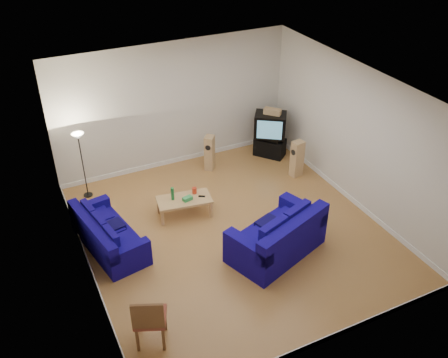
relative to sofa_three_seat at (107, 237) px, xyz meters
name	(u,v)px	position (x,y,z in m)	size (l,w,h in m)	color
room	(233,170)	(2.50, -0.64, 1.26)	(6.01, 6.51, 3.21)	brown
sofa_three_seat	(107,237)	(0.00, 0.00, 0.00)	(1.21, 2.10, 0.76)	#0C0459
sofa_loveseat	(278,239)	(3.02, -1.64, 0.08)	(2.17, 1.65, 0.96)	#0C0459
coffee_table	(184,201)	(1.82, 0.37, 0.09)	(1.25, 0.76, 0.43)	tan
bottle	(173,194)	(1.60, 0.45, 0.29)	(0.07, 0.07, 0.30)	#197233
tissue_box	(187,199)	(1.87, 0.29, 0.19)	(0.21, 0.11, 0.09)	green
red_canister	(194,191)	(2.12, 0.47, 0.21)	(0.10, 0.10, 0.14)	red
remote	(202,196)	(2.21, 0.28, 0.15)	(0.15, 0.05, 0.02)	black
tv_stand	(270,147)	(4.87, 1.87, -0.04)	(0.78, 0.44, 0.48)	black
av_receiver	(273,137)	(4.93, 1.83, 0.25)	(0.46, 0.37, 0.11)	black
television	(270,125)	(4.86, 1.88, 0.61)	(0.99, 0.93, 0.62)	black
centre_speaker	(272,112)	(4.88, 1.85, 0.99)	(0.44, 0.17, 0.15)	tan
speaker_left	(210,153)	(3.15, 1.93, 0.18)	(0.34, 0.34, 0.92)	tan
speaker_right	(297,159)	(4.95, 0.70, 0.19)	(0.32, 0.26, 0.95)	tan
floor_lamp	(79,145)	(0.05, 2.06, 1.07)	(0.28, 0.28, 1.64)	black
dining_chair	(150,319)	(0.02, -2.68, 0.30)	(0.66, 0.66, 1.05)	brown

